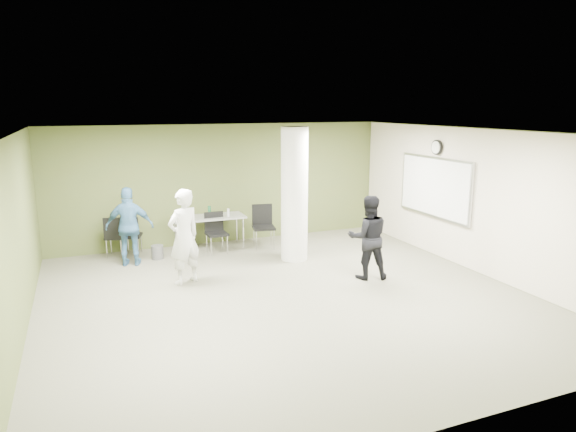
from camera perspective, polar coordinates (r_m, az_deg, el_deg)
name	(u,v)px	position (r m, az deg, el deg)	size (l,w,h in m)	color
floor	(286,297)	(8.90, -0.24, -9.00)	(8.00, 8.00, 0.00)	#5B5948
ceiling	(286,132)	(8.31, -0.25, 9.30)	(8.00, 8.00, 0.00)	white
wall_back	(223,184)	(12.24, -7.27, 3.56)	(8.00, 0.02, 2.80)	#555D2C
wall_left	(15,241)	(7.96, -28.04, -2.49)	(0.02, 8.00, 2.80)	#555D2C
wall_right_cream	(476,201)	(10.63, 20.19, 1.59)	(0.02, 8.00, 2.80)	beige
column	(294,195)	(10.69, 0.72, 2.40)	(0.56, 0.56, 2.80)	silver
whiteboard	(434,187)	(11.47, 15.93, 3.11)	(0.05, 2.30, 1.30)	silver
wall_clock	(437,147)	(11.37, 16.19, 7.34)	(0.06, 0.32, 0.32)	black
folding_table	(209,219)	(11.73, -8.76, -0.28)	(1.62, 0.73, 1.01)	gray
wastebasket	(157,252)	(11.34, -14.31, -3.91)	(0.26, 0.26, 0.30)	#4C4C4C
chair_back_left	(130,233)	(11.63, -17.17, -1.80)	(0.55, 0.55, 0.89)	black
chair_back_right	(116,234)	(11.60, -18.60, -1.88)	(0.56, 0.56, 0.90)	black
chair_table_left	(216,229)	(11.51, -8.05, -1.47)	(0.46, 0.46, 0.90)	black
chair_table_right	(263,223)	(11.82, -2.79, -0.73)	(0.57, 0.57, 0.99)	black
woman_white	(184,237)	(9.51, -11.48, -2.28)	(0.64, 0.42, 1.76)	silver
man_black	(368,237)	(9.74, 8.89, -2.36)	(0.77, 0.60, 1.59)	black
man_blue	(130,227)	(10.89, -17.18, -1.14)	(0.95, 0.40, 1.62)	#39668E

